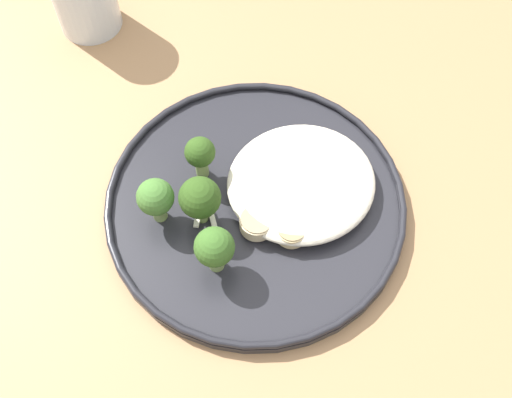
% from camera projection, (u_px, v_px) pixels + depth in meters
% --- Properties ---
extents(ground, '(6.00, 6.00, 0.00)m').
position_uv_depth(ground, '(234.00, 393.00, 1.25)').
color(ground, '#2D2B28').
extents(wooden_dining_table, '(1.40, 1.00, 0.74)m').
position_uv_depth(wooden_dining_table, '(216.00, 255.00, 0.68)').
color(wooden_dining_table, '#9E754C').
rests_on(wooden_dining_table, ground).
extents(dinner_plate, '(0.29, 0.29, 0.02)m').
position_uv_depth(dinner_plate, '(256.00, 205.00, 0.61)').
color(dinner_plate, '#232328').
rests_on(dinner_plate, wooden_dining_table).
extents(noodle_bed, '(0.14, 0.13, 0.03)m').
position_uv_depth(noodle_bed, '(303.00, 187.00, 0.60)').
color(noodle_bed, beige).
rests_on(noodle_bed, dinner_plate).
extents(seared_scallop_half_hidden, '(0.03, 0.03, 0.01)m').
position_uv_depth(seared_scallop_half_hidden, '(301.00, 184.00, 0.61)').
color(seared_scallop_half_hidden, '#E5C689').
rests_on(seared_scallop_half_hidden, dinner_plate).
extents(seared_scallop_center_golden, '(0.03, 0.03, 0.02)m').
position_uv_depth(seared_scallop_center_golden, '(257.00, 223.00, 0.58)').
color(seared_scallop_center_golden, beige).
rests_on(seared_scallop_center_golden, dinner_plate).
extents(seared_scallop_front_small, '(0.03, 0.03, 0.02)m').
position_uv_depth(seared_scallop_front_small, '(292.00, 231.00, 0.58)').
color(seared_scallop_front_small, '#E5C689').
rests_on(seared_scallop_front_small, dinner_plate).
extents(seared_scallop_large_seared, '(0.02, 0.02, 0.02)m').
position_uv_depth(seared_scallop_large_seared, '(287.00, 202.00, 0.60)').
color(seared_scallop_large_seared, '#E5C689').
rests_on(seared_scallop_large_seared, dinner_plate).
extents(broccoli_floret_near_rim, '(0.03, 0.03, 0.05)m').
position_uv_depth(broccoli_floret_near_rim, '(200.00, 154.00, 0.60)').
color(broccoli_floret_near_rim, '#89A356').
rests_on(broccoli_floret_near_rim, dinner_plate).
extents(broccoli_floret_front_edge, '(0.04, 0.04, 0.06)m').
position_uv_depth(broccoli_floret_front_edge, '(199.00, 196.00, 0.57)').
color(broccoli_floret_front_edge, '#89A356').
rests_on(broccoli_floret_front_edge, dinner_plate).
extents(broccoli_floret_small_sprig, '(0.04, 0.04, 0.06)m').
position_uv_depth(broccoli_floret_small_sprig, '(214.00, 248.00, 0.54)').
color(broccoli_floret_small_sprig, '#89A356').
rests_on(broccoli_floret_small_sprig, dinner_plate).
extents(broccoli_floret_beside_noodles, '(0.03, 0.03, 0.05)m').
position_uv_depth(broccoli_floret_beside_noodles, '(156.00, 198.00, 0.57)').
color(broccoli_floret_beside_noodles, '#89A356').
rests_on(broccoli_floret_beside_noodles, dinner_plate).
extents(onion_sliver_short_strip, '(0.01, 0.04, 0.00)m').
position_uv_depth(onion_sliver_short_strip, '(219.00, 226.00, 0.59)').
color(onion_sliver_short_strip, silver).
rests_on(onion_sliver_short_strip, dinner_plate).
extents(onion_sliver_pale_crescent, '(0.03, 0.05, 0.00)m').
position_uv_depth(onion_sliver_pale_crescent, '(250.00, 191.00, 0.61)').
color(onion_sliver_pale_crescent, silver).
rests_on(onion_sliver_pale_crescent, dinner_plate).
extents(onion_sliver_curled_piece, '(0.02, 0.04, 0.00)m').
position_uv_depth(onion_sliver_curled_piece, '(200.00, 207.00, 0.60)').
color(onion_sliver_curled_piece, silver).
rests_on(onion_sliver_curled_piece, dinner_plate).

